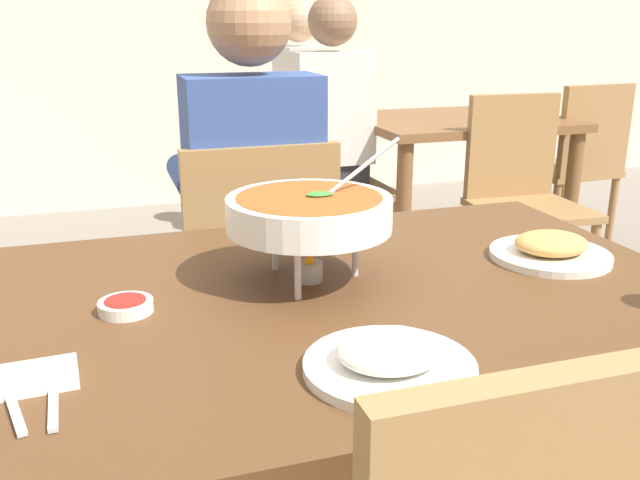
{
  "coord_description": "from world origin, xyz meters",
  "views": [
    {
      "loc": [
        -0.4,
        -1.08,
        1.21
      ],
      "look_at": [
        0.0,
        0.15,
        0.8
      ],
      "focal_mm": 39.0,
      "sensor_mm": 36.0,
      "label": 1
    }
  ],
  "objects_px": {
    "patron_bg_left": "(329,123)",
    "curry_bowl": "(309,214)",
    "rice_plate": "(390,359)",
    "chair_bg_middle": "(310,153)",
    "patron_bg_middle": "(306,108)",
    "sauce_dish": "(126,306)",
    "diner_main": "(251,192)",
    "appetizer_plate": "(551,249)",
    "dining_table_far": "(457,144)",
    "chair_bg_left": "(335,171)",
    "chair_bg_right": "(521,188)",
    "chair_bg_corner": "(577,159)",
    "chair_diner_main": "(256,275)",
    "dining_table_main": "(345,343)"
  },
  "relations": [
    {
      "from": "dining_table_main",
      "to": "dining_table_far",
      "type": "relative_size",
      "value": 1.31
    },
    {
      "from": "patron_bg_left",
      "to": "chair_bg_left",
      "type": "bearing_deg",
      "value": 40.02
    },
    {
      "from": "chair_bg_left",
      "to": "chair_bg_middle",
      "type": "relative_size",
      "value": 1.0
    },
    {
      "from": "rice_plate",
      "to": "chair_bg_corner",
      "type": "bearing_deg",
      "value": 47.42
    },
    {
      "from": "patron_bg_left",
      "to": "patron_bg_middle",
      "type": "xyz_separation_m",
      "value": [
        0.06,
        0.57,
        0.0
      ]
    },
    {
      "from": "chair_bg_left",
      "to": "dining_table_main",
      "type": "bearing_deg",
      "value": -108.74
    },
    {
      "from": "patron_bg_left",
      "to": "chair_bg_right",
      "type": "bearing_deg",
      "value": -37.3
    },
    {
      "from": "curry_bowl",
      "to": "patron_bg_left",
      "type": "relative_size",
      "value": 0.25
    },
    {
      "from": "rice_plate",
      "to": "patron_bg_left",
      "type": "bearing_deg",
      "value": 73.29
    },
    {
      "from": "diner_main",
      "to": "curry_bowl",
      "type": "bearing_deg",
      "value": -93.76
    },
    {
      "from": "sauce_dish",
      "to": "chair_bg_middle",
      "type": "bearing_deg",
      "value": 66.36
    },
    {
      "from": "appetizer_plate",
      "to": "chair_bg_right",
      "type": "distance_m",
      "value": 1.67
    },
    {
      "from": "diner_main",
      "to": "sauce_dish",
      "type": "height_order",
      "value": "diner_main"
    },
    {
      "from": "curry_bowl",
      "to": "chair_bg_right",
      "type": "height_order",
      "value": "curry_bowl"
    },
    {
      "from": "rice_plate",
      "to": "chair_bg_corner",
      "type": "distance_m",
      "value": 2.99
    },
    {
      "from": "sauce_dish",
      "to": "patron_bg_left",
      "type": "relative_size",
      "value": 0.07
    },
    {
      "from": "chair_bg_left",
      "to": "sauce_dish",
      "type": "bearing_deg",
      "value": -118.14
    },
    {
      "from": "chair_bg_left",
      "to": "chair_bg_right",
      "type": "xyz_separation_m",
      "value": [
        0.65,
        -0.57,
        0.0
      ]
    },
    {
      "from": "patron_bg_middle",
      "to": "rice_plate",
      "type": "bearing_deg",
      "value": -104.65
    },
    {
      "from": "rice_plate",
      "to": "dining_table_far",
      "type": "xyz_separation_m",
      "value": [
        1.35,
        2.26,
        -0.15
      ]
    },
    {
      "from": "sauce_dish",
      "to": "chair_diner_main",
      "type": "bearing_deg",
      "value": 62.22
    },
    {
      "from": "chair_diner_main",
      "to": "patron_bg_left",
      "type": "distance_m",
      "value": 1.4
    },
    {
      "from": "rice_plate",
      "to": "chair_bg_right",
      "type": "bearing_deg",
      "value": 51.53
    },
    {
      "from": "patron_bg_middle",
      "to": "sauce_dish",
      "type": "bearing_deg",
      "value": -113.15
    },
    {
      "from": "chair_bg_middle",
      "to": "patron_bg_left",
      "type": "relative_size",
      "value": 0.69
    },
    {
      "from": "curry_bowl",
      "to": "rice_plate",
      "type": "height_order",
      "value": "curry_bowl"
    },
    {
      "from": "dining_table_far",
      "to": "chair_bg_corner",
      "type": "relative_size",
      "value": 1.11
    },
    {
      "from": "appetizer_plate",
      "to": "chair_bg_corner",
      "type": "height_order",
      "value": "chair_bg_corner"
    },
    {
      "from": "chair_diner_main",
      "to": "rice_plate",
      "type": "bearing_deg",
      "value": -92.46
    },
    {
      "from": "diner_main",
      "to": "patron_bg_middle",
      "type": "distance_m",
      "value": 1.9
    },
    {
      "from": "rice_plate",
      "to": "patron_bg_left",
      "type": "height_order",
      "value": "patron_bg_left"
    },
    {
      "from": "chair_bg_middle",
      "to": "patron_bg_middle",
      "type": "relative_size",
      "value": 0.69
    },
    {
      "from": "appetizer_plate",
      "to": "dining_table_far",
      "type": "distance_m",
      "value": 2.11
    },
    {
      "from": "rice_plate",
      "to": "dining_table_far",
      "type": "bearing_deg",
      "value": 59.13
    },
    {
      "from": "chair_bg_middle",
      "to": "patron_bg_middle",
      "type": "height_order",
      "value": "patron_bg_middle"
    },
    {
      "from": "chair_bg_corner",
      "to": "diner_main",
      "type": "bearing_deg",
      "value": -150.43
    },
    {
      "from": "sauce_dish",
      "to": "diner_main",
      "type": "bearing_deg",
      "value": 63.26
    },
    {
      "from": "sauce_dish",
      "to": "patron_bg_middle",
      "type": "bearing_deg",
      "value": 66.85
    },
    {
      "from": "chair_bg_corner",
      "to": "curry_bowl",
      "type": "bearing_deg",
      "value": -137.85
    },
    {
      "from": "appetizer_plate",
      "to": "sauce_dish",
      "type": "height_order",
      "value": "appetizer_plate"
    },
    {
      "from": "chair_diner_main",
      "to": "chair_bg_right",
      "type": "xyz_separation_m",
      "value": [
        1.33,
        0.69,
        0.0
      ]
    },
    {
      "from": "chair_bg_left",
      "to": "patron_bg_left",
      "type": "bearing_deg",
      "value": -139.98
    },
    {
      "from": "rice_plate",
      "to": "appetizer_plate",
      "type": "distance_m",
      "value": 0.6
    },
    {
      "from": "appetizer_plate",
      "to": "curry_bowl",
      "type": "bearing_deg",
      "value": 176.23
    },
    {
      "from": "rice_plate",
      "to": "chair_bg_corner",
      "type": "xyz_separation_m",
      "value": [
        2.02,
        2.19,
        -0.26
      ]
    },
    {
      "from": "dining_table_main",
      "to": "dining_table_far",
      "type": "distance_m",
      "value": 2.36
    },
    {
      "from": "appetizer_plate",
      "to": "patron_bg_middle",
      "type": "relative_size",
      "value": 0.18
    },
    {
      "from": "curry_bowl",
      "to": "appetizer_plate",
      "type": "bearing_deg",
      "value": -3.77
    },
    {
      "from": "chair_bg_left",
      "to": "patron_bg_middle",
      "type": "xyz_separation_m",
      "value": [
        0.02,
        0.54,
        0.24
      ]
    },
    {
      "from": "patron_bg_left",
      "to": "curry_bowl",
      "type": "bearing_deg",
      "value": -109.75
    }
  ]
}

